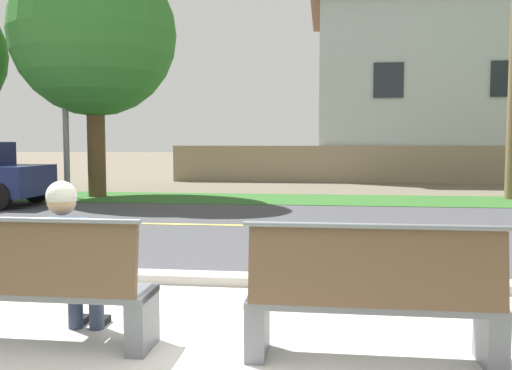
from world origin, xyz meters
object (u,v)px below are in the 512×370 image
at_px(seated_person_blue, 69,255).
at_px(shade_tree_left, 97,21).
at_px(bench_right, 373,301).
at_px(bench_left, 34,289).
at_px(streetlamp, 67,50).

xyz_separation_m(seated_person_blue, shade_tree_left, (-4.26, 10.74, 4.15)).
distance_m(bench_right, seated_person_blue, 2.28).
xyz_separation_m(bench_left, seated_person_blue, (0.19, 0.17, 0.22)).
relative_size(seated_person_blue, shade_tree_left, 0.17).
height_order(bench_right, shade_tree_left, shade_tree_left).
bearing_deg(bench_left, shade_tree_left, 110.42).
bearing_deg(shade_tree_left, bench_right, -59.15).
bearing_deg(shade_tree_left, streetlamp, -168.13).
bearing_deg(streetlamp, bench_left, -65.63).
distance_m(streetlamp, shade_tree_left, 1.14).
height_order(bench_right, seated_person_blue, seated_person_blue).
bearing_deg(streetlamp, shade_tree_left, 11.87).
bearing_deg(shade_tree_left, bench_left, -69.58).
bearing_deg(seated_person_blue, bench_right, -4.28).
bearing_deg(bench_right, streetlamp, 124.28).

